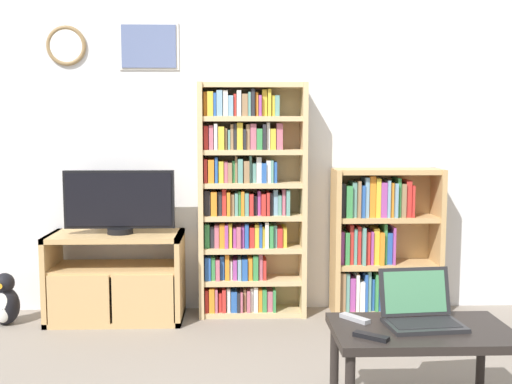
# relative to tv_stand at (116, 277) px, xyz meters

# --- Properties ---
(wall_back) EXTENTS (6.70, 0.09, 2.60)m
(wall_back) POSITION_rel_tv_stand_xyz_m (0.92, 0.29, 0.99)
(wall_back) COLOR silver
(wall_back) RESTS_ON ground_plane
(tv_stand) EXTENTS (0.94, 0.45, 0.62)m
(tv_stand) POSITION_rel_tv_stand_xyz_m (0.00, 0.00, 0.00)
(tv_stand) COLOR tan
(tv_stand) RESTS_ON ground_plane
(television) EXTENTS (0.77, 0.18, 0.45)m
(television) POSITION_rel_tv_stand_xyz_m (0.04, 0.01, 0.54)
(television) COLOR black
(television) RESTS_ON tv_stand
(bookshelf_tall) EXTENTS (0.77, 0.27, 1.69)m
(bookshelf_tall) POSITION_rel_tv_stand_xyz_m (0.94, 0.13, 0.53)
(bookshelf_tall) COLOR tan
(bookshelf_tall) RESTS_ON ground_plane
(bookshelf_short) EXTENTS (0.79, 0.28, 1.07)m
(bookshelf_short) POSITION_rel_tv_stand_xyz_m (1.92, 0.12, 0.19)
(bookshelf_short) COLOR tan
(bookshelf_short) RESTS_ON ground_plane
(coffee_table) EXTENTS (0.83, 0.49, 0.44)m
(coffee_table) POSITION_rel_tv_stand_xyz_m (1.72, -1.53, 0.07)
(coffee_table) COLOR black
(coffee_table) RESTS_ON ground_plane
(laptop) EXTENTS (0.37, 0.30, 0.25)m
(laptop) POSITION_rel_tv_stand_xyz_m (1.73, -1.46, 0.19)
(laptop) COLOR #232326
(laptop) RESTS_ON coffee_table
(remote_near_laptop) EXTENTS (0.13, 0.15, 0.02)m
(remote_near_laptop) POSITION_rel_tv_stand_xyz_m (1.43, -1.41, 0.14)
(remote_near_laptop) COLOR #99999E
(remote_near_laptop) RESTS_ON coffee_table
(remote_far_from_laptop) EXTENTS (0.15, 0.13, 0.02)m
(remote_far_from_laptop) POSITION_rel_tv_stand_xyz_m (1.45, -1.66, 0.14)
(remote_far_from_laptop) COLOR black
(remote_far_from_laptop) RESTS_ON coffee_table
(penguin_figurine) EXTENTS (0.20, 0.18, 0.37)m
(penguin_figurine) POSITION_rel_tv_stand_xyz_m (-0.76, -0.08, -0.15)
(penguin_figurine) COLOR black
(penguin_figurine) RESTS_ON ground_plane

